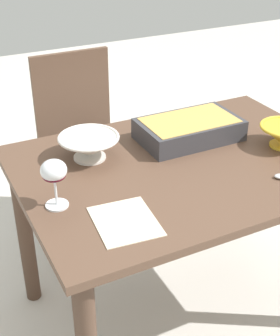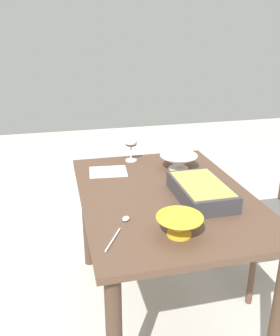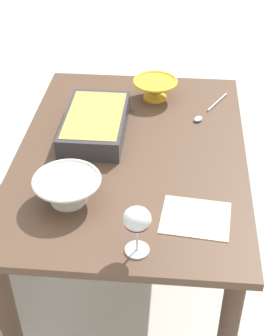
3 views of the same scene
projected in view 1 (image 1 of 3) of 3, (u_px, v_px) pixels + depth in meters
The scene contains 7 objects.
ground_plane at pixel (177, 309), 2.11m from camera, with size 8.00×8.00×0.00m, color beige.
dining_table at pixel (183, 189), 1.81m from camera, with size 1.18×0.84×0.73m.
chair at pixel (82, 140), 2.43m from camera, with size 0.41×0.42×0.91m.
wine_glass at pixel (54, 174), 1.45m from camera, with size 0.08×0.08×0.16m.
casserole_dish at pixel (189, 128), 1.88m from camera, with size 0.39×0.23×0.08m.
mixing_bowl at pixel (89, 146), 1.74m from camera, with size 0.22×0.22×0.09m.
napkin at pixel (125, 221), 1.43m from camera, with size 0.18×0.21×0.00m, color beige.
Camera 1 is at (0.83, 1.30, 1.58)m, focal length 52.38 mm.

